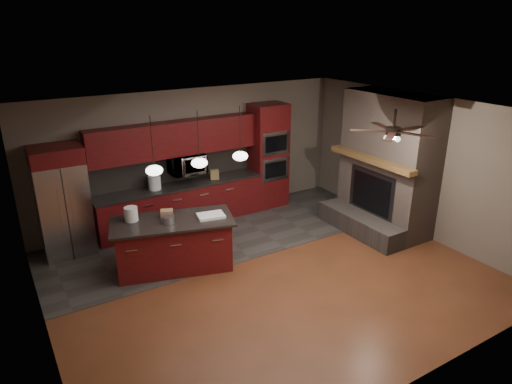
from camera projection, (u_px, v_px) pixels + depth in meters
ground at (269, 274)px, 7.85m from camera, size 7.00×7.00×0.00m
ceiling at (271, 112)px, 6.86m from camera, size 7.00×6.00×0.02m
back_wall at (194, 155)px, 9.75m from camera, size 7.00×0.02×2.80m
right_wall at (418, 165)px, 9.06m from camera, size 0.02×6.00×2.80m
left_wall at (34, 252)px, 5.65m from camera, size 0.02×6.00×2.80m
slate_tile_patch at (221, 234)px, 9.29m from camera, size 7.00×2.40×0.01m
fireplace_column at (386, 168)px, 9.19m from camera, size 1.30×2.10×2.80m
back_cabinetry at (179, 184)px, 9.50m from camera, size 3.59×0.64×2.20m
oven_tower at (268, 156)px, 10.41m from camera, size 0.80×0.63×2.38m
microwave at (187, 164)px, 9.45m from camera, size 0.73×0.41×0.50m
refrigerator at (63, 202)px, 8.23m from camera, size 0.88×0.75×2.05m
kitchen_island at (174, 244)px, 7.88m from camera, size 2.23×1.46×0.92m
white_bucket at (131, 214)px, 7.67m from camera, size 0.26×0.26×0.24m
paint_can at (168, 220)px, 7.58m from camera, size 0.28×0.28×0.13m
paint_tray at (211, 216)px, 7.85m from camera, size 0.51×0.40×0.05m
cardboard_box at (167, 214)px, 7.81m from camera, size 0.25×0.22×0.13m
counter_bucket at (154, 183)px, 9.15m from camera, size 0.33×0.33×0.29m
counter_box at (214, 174)px, 9.76m from camera, size 0.22×0.19×0.20m
pendant_left at (154, 170)px, 6.91m from camera, size 0.26×0.26×0.92m
pendant_center at (199, 163)px, 7.28m from camera, size 0.26×0.26×0.92m
pendant_right at (240, 156)px, 7.64m from camera, size 0.26×0.26×0.92m
ceiling_fan at (394, 131)px, 7.22m from camera, size 1.27×1.33×0.41m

